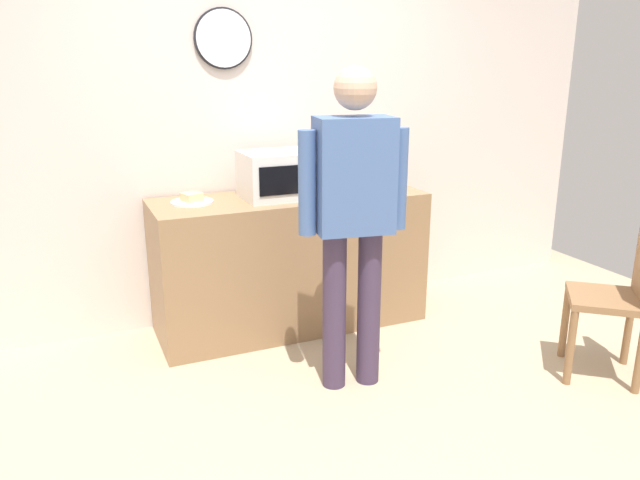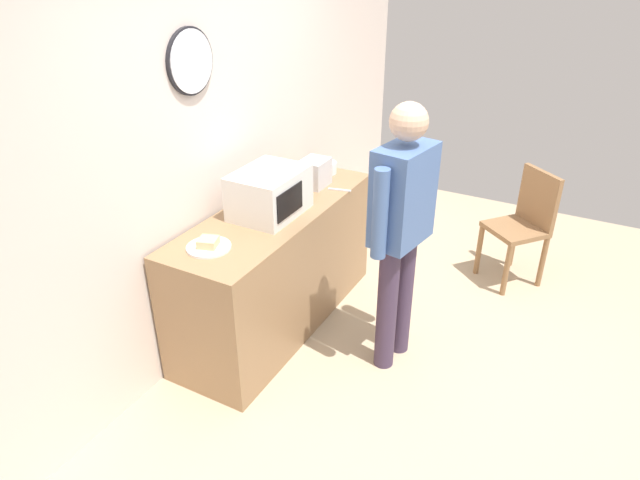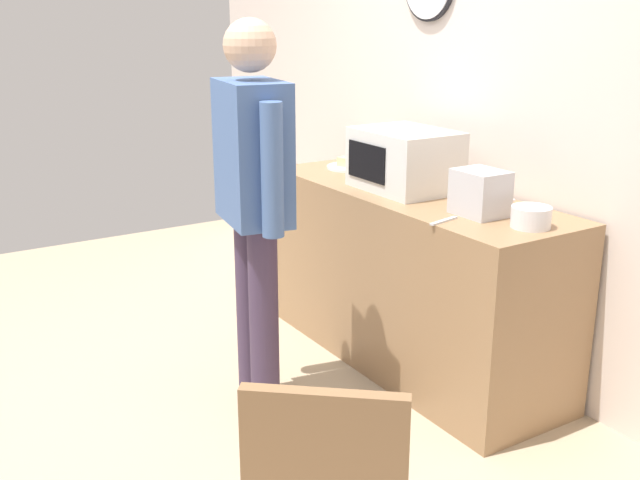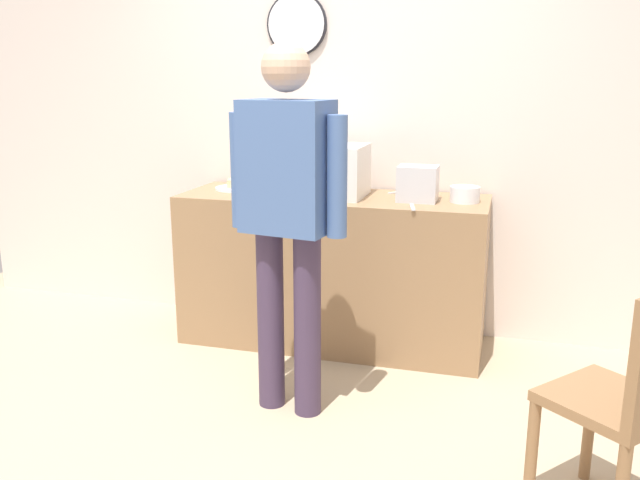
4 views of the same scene
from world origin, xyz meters
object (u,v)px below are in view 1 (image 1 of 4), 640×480
at_px(salad_bowl, 390,181).
at_px(wooden_chair, 622,291).
at_px(toaster, 360,177).
at_px(spoon_utensil, 326,185).
at_px(sandwich_plate, 192,200).
at_px(fork_utensil, 375,196).
at_px(microwave, 281,175).
at_px(person_standing, 353,208).

height_order(salad_bowl, wooden_chair, salad_bowl).
xyz_separation_m(toaster, spoon_utensil, (-0.14, 0.25, -0.10)).
bearing_deg(spoon_utensil, toaster, -60.17).
height_order(sandwich_plate, spoon_utensil, sandwich_plate).
bearing_deg(salad_bowl, fork_utensil, -135.92).
relative_size(microwave, salad_bowl, 3.01).
bearing_deg(fork_utensil, salad_bowl, 44.08).
relative_size(salad_bowl, spoon_utensil, 0.98).
bearing_deg(microwave, toaster, -2.58).
height_order(sandwich_plate, salad_bowl, salad_bowl).
bearing_deg(wooden_chair, microwave, 136.88).
height_order(fork_utensil, person_standing, person_standing).
height_order(microwave, wooden_chair, microwave).
height_order(microwave, fork_utensil, microwave).
relative_size(toaster, person_standing, 0.13).
height_order(salad_bowl, spoon_utensil, salad_bowl).
xyz_separation_m(person_standing, wooden_chair, (1.43, -0.53, -0.51)).
relative_size(toaster, spoon_utensil, 1.29).
relative_size(microwave, wooden_chair, 0.53).
bearing_deg(wooden_chair, person_standing, 159.65).
relative_size(microwave, toaster, 2.27).
bearing_deg(microwave, sandwich_plate, 173.84).
height_order(toaster, person_standing, person_standing).
xyz_separation_m(microwave, spoon_utensil, (0.42, 0.23, -0.15)).
xyz_separation_m(microwave, wooden_chair, (1.51, -1.42, -0.54)).
distance_m(salad_bowl, toaster, 0.27).
relative_size(fork_utensil, wooden_chair, 0.18).
height_order(spoon_utensil, person_standing, person_standing).
bearing_deg(wooden_chair, salad_bowl, 115.70).
relative_size(sandwich_plate, wooden_chair, 0.28).
distance_m(fork_utensil, wooden_chair, 1.57).
xyz_separation_m(sandwich_plate, person_standing, (0.66, -0.95, 0.10)).
relative_size(salad_bowl, wooden_chair, 0.18).
xyz_separation_m(microwave, fork_utensil, (0.57, -0.23, -0.15)).
height_order(sandwich_plate, person_standing, person_standing).
bearing_deg(microwave, wooden_chair, -43.12).
relative_size(salad_bowl, toaster, 0.75).
distance_m(spoon_utensil, person_standing, 1.17).
distance_m(salad_bowl, wooden_chair, 1.65).
height_order(sandwich_plate, fork_utensil, sandwich_plate).
relative_size(fork_utensil, spoon_utensil, 1.00).
bearing_deg(fork_utensil, person_standing, -126.46).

